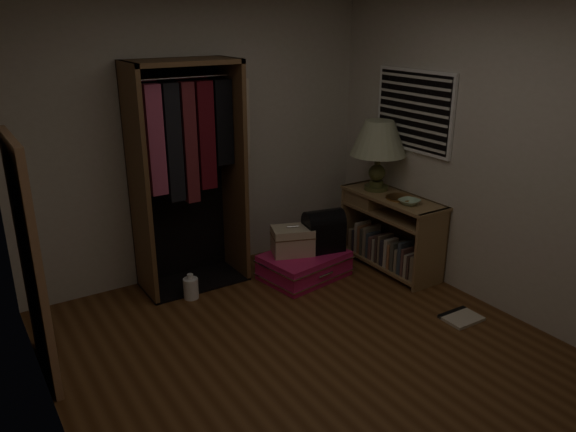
% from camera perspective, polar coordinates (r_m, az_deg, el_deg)
% --- Properties ---
extents(ground, '(4.00, 4.00, 0.00)m').
position_cam_1_polar(ground, '(4.24, 3.64, -14.75)').
color(ground, '#563318').
rests_on(ground, ground).
extents(room_walls, '(3.52, 4.02, 2.60)m').
position_cam_1_polar(room_walls, '(3.68, 4.70, 5.59)').
color(room_walls, beige).
rests_on(room_walls, ground).
extents(console_bookshelf, '(0.42, 1.12, 0.75)m').
position_cam_1_polar(console_bookshelf, '(5.65, 10.08, -1.29)').
color(console_bookshelf, olive).
rests_on(console_bookshelf, ground).
extents(open_wardrobe, '(1.07, 0.50, 2.05)m').
position_cam_1_polar(open_wardrobe, '(5.08, -9.95, 5.96)').
color(open_wardrobe, brown).
rests_on(open_wardrobe, ground).
extents(floor_mirror, '(0.06, 0.80, 1.70)m').
position_cam_1_polar(floor_mirror, '(4.11, -24.68, -4.25)').
color(floor_mirror, '#AE7B54').
rests_on(floor_mirror, ground).
extents(pink_suitcase, '(0.88, 0.69, 0.24)m').
position_cam_1_polar(pink_suitcase, '(5.43, 1.67, -5.01)').
color(pink_suitcase, '#D81A61').
rests_on(pink_suitcase, ground).
extents(train_case, '(0.46, 0.39, 0.28)m').
position_cam_1_polar(train_case, '(5.33, 0.47, -2.51)').
color(train_case, '#C6B597').
rests_on(train_case, pink_suitcase).
extents(black_bag, '(0.41, 0.31, 0.41)m').
position_cam_1_polar(black_bag, '(5.40, 3.63, -1.39)').
color(black_bag, black).
rests_on(black_bag, pink_suitcase).
extents(table_lamp, '(0.64, 0.64, 0.69)m').
position_cam_1_polar(table_lamp, '(5.56, 9.20, 7.67)').
color(table_lamp, '#474C25').
rests_on(table_lamp, console_bookshelf).
extents(brass_tray, '(0.32, 0.32, 0.02)m').
position_cam_1_polar(brass_tray, '(5.44, 11.29, 1.85)').
color(brass_tray, '#AD7B42').
rests_on(brass_tray, console_bookshelf).
extents(ceramic_bowl, '(0.22, 0.22, 0.05)m').
position_cam_1_polar(ceramic_bowl, '(5.28, 12.23, 1.41)').
color(ceramic_bowl, '#AFD2AF').
rests_on(ceramic_bowl, console_bookshelf).
extents(white_jug, '(0.16, 0.16, 0.23)m').
position_cam_1_polar(white_jug, '(5.12, -9.84, -7.21)').
color(white_jug, white).
rests_on(white_jug, ground).
extents(floor_book, '(0.31, 0.25, 0.03)m').
position_cam_1_polar(floor_book, '(4.98, 17.06, -9.78)').
color(floor_book, beige).
rests_on(floor_book, ground).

